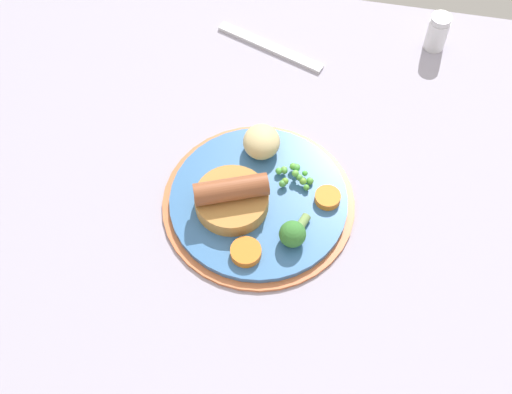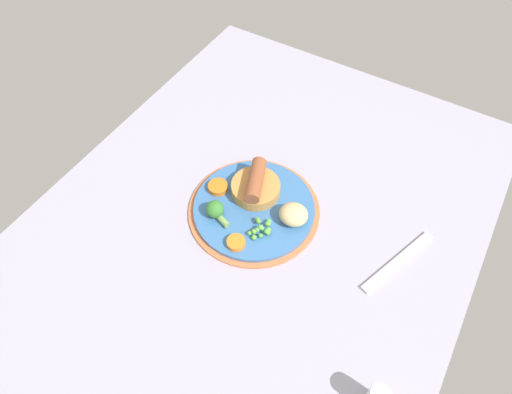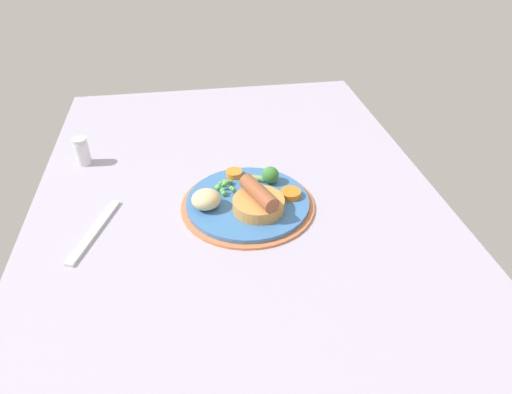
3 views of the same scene
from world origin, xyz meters
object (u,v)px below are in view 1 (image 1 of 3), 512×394
(dinner_plate, at_px, (259,202))
(fork, at_px, (270,47))
(carrot_slice_0, at_px, (328,196))
(sausage_pudding, at_px, (232,197))
(potato_chunk_0, at_px, (262,142))
(pea_pile, at_px, (294,175))
(salt_shaker, at_px, (437,32))
(broccoli_floret_near, at_px, (293,233))
(carrot_slice_2, at_px, (246,252))

(dinner_plate, bearing_deg, fork, 97.11)
(carrot_slice_0, bearing_deg, fork, 115.26)
(sausage_pudding, distance_m, fork, 0.30)
(sausage_pudding, xyz_separation_m, potato_chunk_0, (0.02, 0.10, -0.00))
(dinner_plate, bearing_deg, sausage_pudding, -154.20)
(potato_chunk_0, xyz_separation_m, fork, (-0.02, 0.20, -0.03))
(pea_pile, xyz_separation_m, carrot_slice_0, (0.05, -0.02, -0.00))
(pea_pile, distance_m, potato_chunk_0, 0.06)
(salt_shaker, bearing_deg, fork, -168.23)
(broccoli_floret_near, height_order, salt_shaker, salt_shaker)
(carrot_slice_0, distance_m, carrot_slice_2, 0.14)
(dinner_plate, xyz_separation_m, potato_chunk_0, (-0.01, 0.08, 0.03))
(dinner_plate, distance_m, broccoli_floret_near, 0.08)
(dinner_plate, bearing_deg, pea_pile, 45.17)
(pea_pile, xyz_separation_m, potato_chunk_0, (-0.05, 0.04, 0.01))
(broccoli_floret_near, bearing_deg, carrot_slice_2, -39.30)
(pea_pile, height_order, fork, pea_pile)
(sausage_pudding, xyz_separation_m, carrot_slice_0, (0.12, 0.03, -0.01))
(pea_pile, bearing_deg, broccoli_floret_near, -81.34)
(pea_pile, relative_size, carrot_slice_2, 1.34)
(dinner_plate, distance_m, salt_shaker, 0.40)
(dinner_plate, height_order, carrot_slice_0, carrot_slice_0)
(broccoli_floret_near, bearing_deg, fork, -144.73)
(potato_chunk_0, bearing_deg, carrot_slice_0, -31.27)
(carrot_slice_0, height_order, salt_shaker, salt_shaker)
(carrot_slice_0, height_order, fork, carrot_slice_0)
(fork, bearing_deg, broccoli_floret_near, -54.94)
(carrot_slice_0, bearing_deg, pea_pile, 155.95)
(broccoli_floret_near, distance_m, salt_shaker, 0.42)
(potato_chunk_0, relative_size, carrot_slice_0, 1.61)
(sausage_pudding, xyz_separation_m, salt_shaker, (0.25, 0.35, -0.00))
(broccoli_floret_near, height_order, carrot_slice_2, broccoli_floret_near)
(dinner_plate, relative_size, pea_pile, 4.86)
(dinner_plate, bearing_deg, carrot_slice_0, 11.65)
(broccoli_floret_near, distance_m, fork, 0.35)
(dinner_plate, relative_size, sausage_pudding, 2.59)
(pea_pile, bearing_deg, fork, 107.29)
(sausage_pudding, distance_m, carrot_slice_2, 0.08)
(potato_chunk_0, bearing_deg, sausage_pudding, -102.83)
(sausage_pudding, height_order, broccoli_floret_near, sausage_pudding)
(carrot_slice_0, xyz_separation_m, fork, (-0.12, 0.26, -0.02))
(carrot_slice_2, bearing_deg, broccoli_floret_near, 30.41)
(fork, distance_m, salt_shaker, 0.25)
(sausage_pudding, xyz_separation_m, carrot_slice_2, (0.03, -0.07, -0.01))
(pea_pile, distance_m, fork, 0.25)
(sausage_pudding, xyz_separation_m, fork, (-0.00, 0.30, -0.03))
(sausage_pudding, bearing_deg, salt_shaker, -146.47)
(carrot_slice_2, distance_m, fork, 0.37)
(potato_chunk_0, bearing_deg, salt_shaker, 48.69)
(sausage_pudding, bearing_deg, fork, -110.91)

